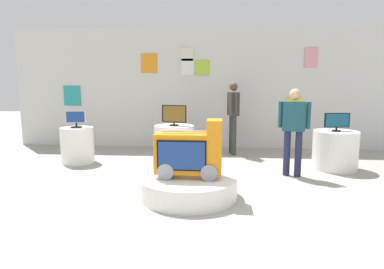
% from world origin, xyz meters
% --- Properties ---
extents(ground_plane, '(30.00, 30.00, 0.00)m').
position_xyz_m(ground_plane, '(0.00, 0.00, 0.00)').
color(ground_plane, '#9E998E').
extents(back_wall_display, '(10.44, 0.13, 3.10)m').
position_xyz_m(back_wall_display, '(-0.00, 4.21, 1.55)').
color(back_wall_display, silver).
rests_on(back_wall_display, ground).
extents(main_display_pedestal, '(1.44, 1.44, 0.31)m').
position_xyz_m(main_display_pedestal, '(-0.23, 0.20, 0.15)').
color(main_display_pedestal, white).
rests_on(main_display_pedestal, ground).
extents(novelty_firetruck_tv, '(0.98, 0.42, 0.85)m').
position_xyz_m(novelty_firetruck_tv, '(-0.21, 0.20, 0.65)').
color(novelty_firetruck_tv, gray).
rests_on(novelty_firetruck_tv, main_display_pedestal).
extents(display_pedestal_left_rear, '(0.89, 0.89, 0.76)m').
position_xyz_m(display_pedestal_left_rear, '(-0.78, 2.71, 0.38)').
color(display_pedestal_left_rear, white).
rests_on(display_pedestal_left_rear, ground).
extents(tv_on_left_rear, '(0.56, 0.20, 0.45)m').
position_xyz_m(tv_on_left_rear, '(-0.77, 2.71, 1.00)').
color(tv_on_left_rear, black).
rests_on(tv_on_left_rear, display_pedestal_left_rear).
extents(display_pedestal_center_rear, '(0.68, 0.68, 0.76)m').
position_xyz_m(display_pedestal_center_rear, '(-2.79, 2.21, 0.38)').
color(display_pedestal_center_rear, white).
rests_on(display_pedestal_center_rear, ground).
extents(tv_on_center_rear, '(0.41, 0.23, 0.35)m').
position_xyz_m(tv_on_center_rear, '(-2.79, 2.21, 0.94)').
color(tv_on_center_rear, black).
rests_on(tv_on_center_rear, display_pedestal_center_rear).
extents(display_pedestal_right_rear, '(0.85, 0.85, 0.76)m').
position_xyz_m(display_pedestal_right_rear, '(2.49, 2.09, 0.38)').
color(display_pedestal_right_rear, white).
rests_on(display_pedestal_right_rear, ground).
extents(tv_on_right_rear, '(0.49, 0.17, 0.35)m').
position_xyz_m(tv_on_right_rear, '(2.49, 2.08, 0.95)').
color(tv_on_right_rear, black).
rests_on(tv_on_right_rear, display_pedestal_right_rear).
extents(shopper_browsing_near_truck, '(0.54, 0.31, 1.58)m').
position_xyz_m(shopper_browsing_near_truck, '(1.55, 1.51, 0.93)').
color(shopper_browsing_near_truck, '#1E233F').
rests_on(shopper_browsing_near_truck, ground).
extents(shopper_browsing_rear, '(0.28, 0.55, 1.70)m').
position_xyz_m(shopper_browsing_rear, '(0.54, 3.36, 1.00)').
color(shopper_browsing_rear, '#38332D').
rests_on(shopper_browsing_rear, ground).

